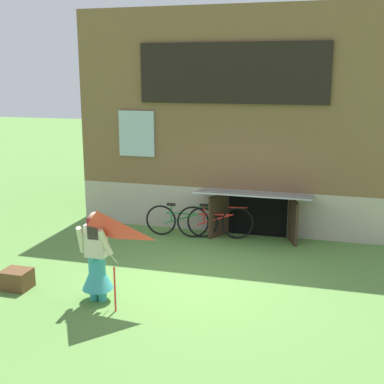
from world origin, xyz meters
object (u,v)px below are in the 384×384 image
object	(u,v)px
person	(97,264)
wooden_crate	(17,279)
bicycle_red	(215,222)
bicycle_green	(181,221)
kite	(98,239)

from	to	relation	value
person	wooden_crate	distance (m)	1.67
bicycle_red	bicycle_green	bearing A→B (deg)	174.57
person	bicycle_green	bearing A→B (deg)	95.04
person	bicycle_red	world-z (taller)	person
bicycle_red	kite	bearing A→B (deg)	-110.95
kite	wooden_crate	distance (m)	2.32
person	kite	size ratio (longest dim) A/B	0.95
wooden_crate	bicycle_red	bearing A→B (deg)	53.60
bicycle_green	wooden_crate	xyz separation A→B (m)	(-1.96, -3.66, -0.21)
person	wooden_crate	size ratio (longest dim) A/B	3.17
person	kite	distance (m)	0.92
person	bicycle_green	distance (m)	3.74
bicycle_red	wooden_crate	distance (m)	4.64
kite	bicycle_green	distance (m)	4.37
kite	bicycle_red	world-z (taller)	kite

